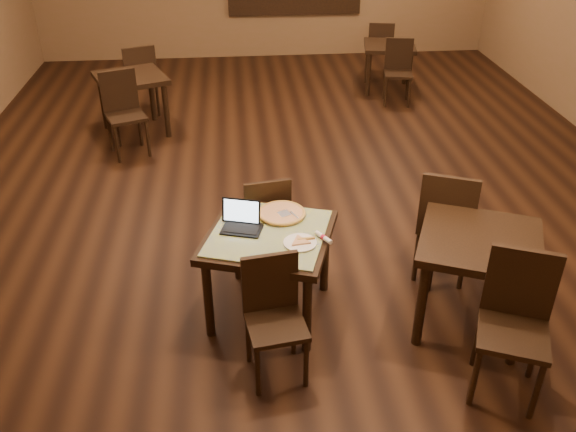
{
  "coord_description": "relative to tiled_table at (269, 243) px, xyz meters",
  "views": [
    {
      "loc": [
        -0.66,
        -6.12,
        3.25
      ],
      "look_at": [
        -0.29,
        -2.15,
        0.85
      ],
      "focal_mm": 38.0,
      "sensor_mm": 36.0,
      "label": 1
    }
  ],
  "objects": [
    {
      "name": "other_table_a",
      "position": [
        2.2,
        5.21,
        -0.07
      ],
      "size": [
        0.88,
        0.88,
        0.71
      ],
      "rotation": [
        0.0,
        0.0,
        -0.18
      ],
      "color": "black",
      "rests_on": "ground"
    },
    {
      "name": "chair_main_far",
      "position": [
        0.01,
        0.62,
        -0.14
      ],
      "size": [
        0.46,
        0.46,
        0.92
      ],
      "rotation": [
        0.0,
        0.0,
        3.3
      ],
      "color": "black",
      "rests_on": "ground"
    },
    {
      "name": "other_table_b_chair_far",
      "position": [
        -1.49,
        4.44,
        -0.09
      ],
      "size": [
        0.57,
        0.57,
        1.01
      ],
      "rotation": [
        0.0,
        0.0,
        3.52
      ],
      "color": "black",
      "rests_on": "ground"
    },
    {
      "name": "plate",
      "position": [
        0.22,
        -0.18,
        0.11
      ],
      "size": [
        0.25,
        0.25,
        0.01
      ],
      "primitive_type": "cylinder",
      "color": "white",
      "rests_on": "tiled_table"
    },
    {
      "name": "other_table_c_chair_near",
      "position": [
        1.58,
        -0.92,
        -0.07
      ],
      "size": [
        0.6,
        0.6,
        1.05
      ],
      "rotation": [
        0.0,
        0.0,
        -0.4
      ],
      "color": "black",
      "rests_on": "ground"
    },
    {
      "name": "other_table_c_chair_far",
      "position": [
        1.51,
        0.32,
        -0.07
      ],
      "size": [
        0.6,
        0.6,
        1.05
      ],
      "rotation": [
        0.0,
        0.0,
        2.74
      ],
      "color": "black",
      "rests_on": "ground"
    },
    {
      "name": "chair_main_near",
      "position": [
        -0.01,
        -0.62,
        -0.14
      ],
      "size": [
        0.45,
        0.45,
        0.92
      ],
      "rotation": [
        0.0,
        0.0,
        0.15
      ],
      "color": "black",
      "rests_on": "ground"
    },
    {
      "name": "pizza_whole",
      "position": [
        0.12,
        0.24,
        0.12
      ],
      "size": [
        0.38,
        0.38,
        0.03
      ],
      "color": "beige",
      "rests_on": "pizza_pan"
    },
    {
      "name": "ground",
      "position": [
        0.44,
        2.23,
        -0.66
      ],
      "size": [
        10.0,
        10.0,
        0.0
      ],
      "primitive_type": "plane",
      "color": "black",
      "rests_on": "ground"
    },
    {
      "name": "pizza_pan",
      "position": [
        0.12,
        0.24,
        0.11
      ],
      "size": [
        0.35,
        0.35,
        0.01
      ],
      "primitive_type": "cylinder",
      "color": "silver",
      "rests_on": "tiled_table"
    },
    {
      "name": "tiled_table",
      "position": [
        0.0,
        0.0,
        0.0
      ],
      "size": [
        1.16,
        1.16,
        0.76
      ],
      "rotation": [
        0.0,
        0.0,
        -0.32
      ],
      "color": "black",
      "rests_on": "ground"
    },
    {
      "name": "other_table_b",
      "position": [
        -1.52,
        3.85,
        -0.01
      ],
      "size": [
        1.08,
        1.08,
        0.78
      ],
      "rotation": [
        0.0,
        0.0,
        0.37
      ],
      "color": "black",
      "rests_on": "ground"
    },
    {
      "name": "pizza_slice",
      "position": [
        0.22,
        -0.18,
        0.12
      ],
      "size": [
        0.19,
        0.19,
        0.02
      ],
      "primitive_type": null,
      "rotation": [
        0.0,
        0.0,
        0.12
      ],
      "color": "beige",
      "rests_on": "plate"
    },
    {
      "name": "napkin_roll",
      "position": [
        0.4,
        -0.14,
        0.12
      ],
      "size": [
        0.12,
        0.16,
        0.04
      ],
      "rotation": [
        0.0,
        0.0,
        0.54
      ],
      "color": "white",
      "rests_on": "tiled_table"
    },
    {
      "name": "other_table_b_chair_near",
      "position": [
        -1.55,
        3.26,
        -0.09
      ],
      "size": [
        0.57,
        0.57,
        1.01
      ],
      "rotation": [
        0.0,
        0.0,
        0.37
      ],
      "color": "black",
      "rests_on": "ground"
    },
    {
      "name": "laptop",
      "position": [
        -0.2,
        0.1,
        0.16
      ],
      "size": [
        0.35,
        0.31,
        0.2
      ],
      "rotation": [
        0.0,
        0.0,
        -0.29
      ],
      "color": "black",
      "rests_on": "tiled_table"
    },
    {
      "name": "other_table_a_chair_far",
      "position": [
        2.18,
        5.75,
        -0.14
      ],
      "size": [
        0.46,
        0.46,
        0.92
      ],
      "rotation": [
        0.0,
        0.0,
        2.96
      ],
      "color": "black",
      "rests_on": "ground"
    },
    {
      "name": "other_table_a_chair_near",
      "position": [
        2.21,
        4.68,
        -0.14
      ],
      "size": [
        0.46,
        0.46,
        0.92
      ],
      "rotation": [
        0.0,
        0.0,
        -0.18
      ],
      "color": "black",
      "rests_on": "ground"
    },
    {
      "name": "other_table_c",
      "position": [
        1.55,
        -0.3,
        0.02
      ],
      "size": [
        1.14,
        1.14,
        0.81
      ],
      "rotation": [
        0.0,
        0.0,
        -0.4
      ],
      "color": "black",
      "rests_on": "ground"
    },
    {
      "name": "spatula",
      "position": [
        0.14,
        0.22,
        0.13
      ],
      "size": [
        0.17,
        0.24,
        0.01
      ],
      "primitive_type": "cube",
      "rotation": [
        0.0,
        0.0,
        0.4
      ],
      "color": "silver",
      "rests_on": "pizza_whole"
    }
  ]
}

